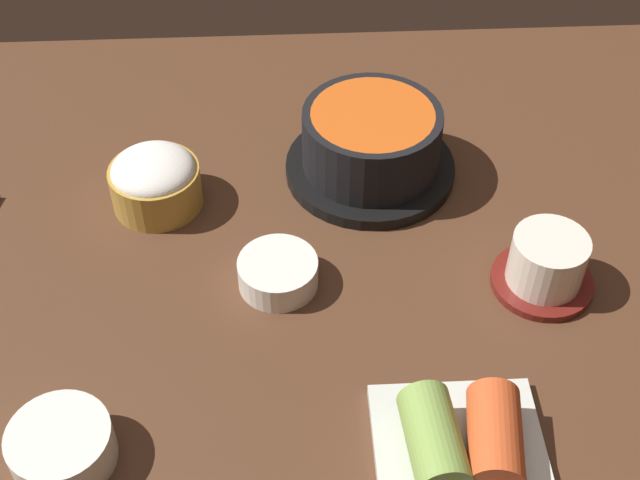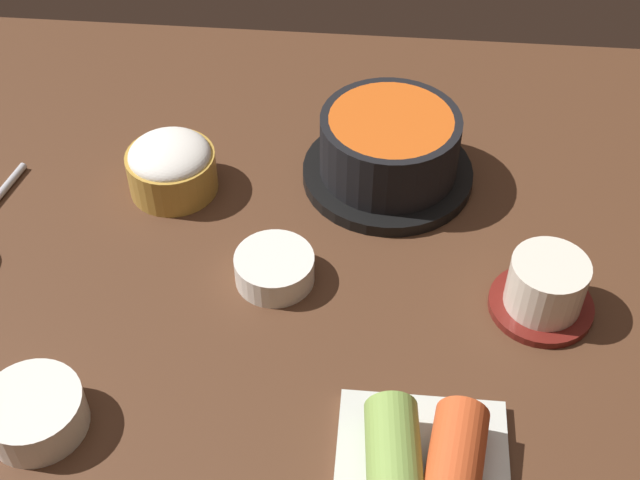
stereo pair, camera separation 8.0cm
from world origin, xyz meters
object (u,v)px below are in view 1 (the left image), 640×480
banchan_cup_center (278,272)px  tea_cup_with_saucer (546,264)px  side_bowl_near (61,445)px  kimchi_plate (463,445)px  rice_bowl (155,180)px  stone_pot (371,145)px

banchan_cup_center → tea_cup_with_saucer: bearing=-3.2°
banchan_cup_center → side_bowl_near: size_ratio=0.92×
banchan_cup_center → kimchi_plate: kimchi_plate is taller
kimchi_plate → side_bowl_near: (-30.68, 1.68, -0.22)cm
rice_bowl → side_bowl_near: (-4.87, -29.12, -1.16)cm
side_bowl_near → kimchi_plate: bearing=-3.1°
banchan_cup_center → side_bowl_near: side_bowl_near is taller
kimchi_plate → rice_bowl: bearing=130.0°
stone_pot → banchan_cup_center: (-9.90, -15.17, -2.27)cm
banchan_cup_center → kimchi_plate: (13.81, -19.17, 0.56)cm
kimchi_plate → side_bowl_near: kimchi_plate is taller
stone_pot → side_bowl_near: 42.27cm
rice_bowl → side_bowl_near: bearing=-99.5°
rice_bowl → side_bowl_near: rice_bowl is taller
stone_pot → banchan_cup_center: 18.26cm
rice_bowl → tea_cup_with_saucer: bearing=-19.7°
rice_bowl → banchan_cup_center: 16.78cm
rice_bowl → banchan_cup_center: bearing=-44.1°
rice_bowl → kimchi_plate: (25.81, -30.80, -0.94)cm
rice_bowl → banchan_cup_center: (12.00, -11.63, -1.50)cm
stone_pot → banchan_cup_center: size_ratio=2.39×
side_bowl_near → stone_pot: bearing=50.7°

